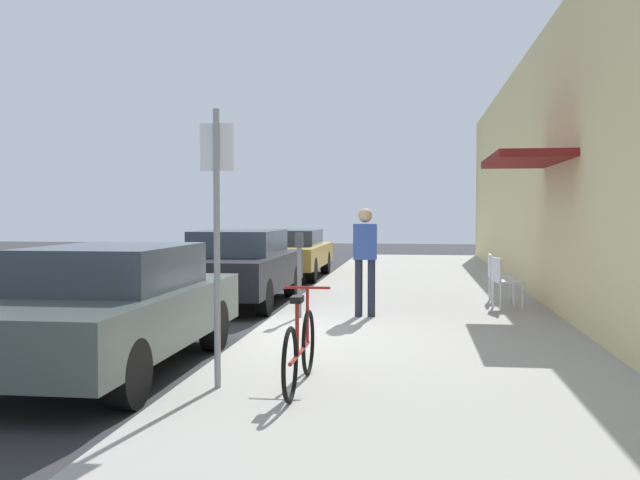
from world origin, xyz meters
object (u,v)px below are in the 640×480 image
object	(u,v)px
parked_car_0	(110,307)
parked_car_1	(238,266)
parking_meter	(299,269)
pedestrian_standing	(365,253)
street_sign	(217,226)
cafe_chair_1	(497,274)
parked_car_2	(290,252)
bicycle_0	(300,349)
cafe_chair_0	(503,279)

from	to	relation	value
parked_car_0	parked_car_1	size ratio (longest dim) A/B	1.00
parking_meter	pedestrian_standing	size ratio (longest dim) A/B	0.78
parking_meter	street_sign	world-z (taller)	street_sign
parked_car_0	cafe_chair_1	bearing A→B (deg)	50.56
parked_car_0	cafe_chair_1	xyz separation A→B (m)	(4.82, 5.86, -0.10)
parked_car_1	cafe_chair_1	size ratio (longest dim) A/B	5.06
cafe_chair_1	pedestrian_standing	xyz separation A→B (m)	(-2.26, -2.18, 0.50)
pedestrian_standing	parking_meter	bearing A→B (deg)	-166.44
parked_car_2	parked_car_0	bearing A→B (deg)	-90.00
parked_car_1	parking_meter	world-z (taller)	parking_meter
bicycle_0	parked_car_1	bearing A→B (deg)	108.92
parked_car_1	cafe_chair_0	bearing A→B (deg)	-9.42
bicycle_0	cafe_chair_0	bearing A→B (deg)	66.25
street_sign	cafe_chair_0	xyz separation A→B (m)	(3.32, 5.90, -1.02)
parking_meter	cafe_chair_1	bearing A→B (deg)	36.55
bicycle_0	parked_car_0	bearing A→B (deg)	158.47
parked_car_2	parking_meter	world-z (taller)	parking_meter
bicycle_0	cafe_chair_1	distance (m)	7.22
bicycle_0	cafe_chair_1	world-z (taller)	bicycle_0
street_sign	bicycle_0	size ratio (longest dim) A/B	1.52
parking_meter	pedestrian_standing	distance (m)	1.06
parked_car_2	pedestrian_standing	world-z (taller)	pedestrian_standing
bicycle_0	cafe_chair_0	xyz separation A→B (m)	(2.56, 5.81, 0.14)
parked_car_1	parked_car_2	xyz separation A→B (m)	(0.00, 5.64, -0.05)
pedestrian_standing	parked_car_1	bearing A→B (deg)	141.47
parked_car_0	pedestrian_standing	size ratio (longest dim) A/B	2.59
parking_meter	street_sign	size ratio (longest dim) A/B	0.51
street_sign	bicycle_0	world-z (taller)	street_sign
street_sign	cafe_chair_0	distance (m)	6.85
cafe_chair_1	pedestrian_standing	distance (m)	3.18
street_sign	cafe_chair_1	bearing A→B (deg)	64.14
bicycle_0	cafe_chair_0	size ratio (longest dim) A/B	1.97
parking_meter	cafe_chair_1	size ratio (longest dim) A/B	1.52
parked_car_1	bicycle_0	xyz separation A→B (m)	(2.27, -6.61, -0.25)
parked_car_1	parked_car_0	bearing A→B (deg)	-90.00
parked_car_0	bicycle_0	world-z (taller)	parked_car_0
parked_car_2	street_sign	world-z (taller)	street_sign
parked_car_0	parked_car_1	distance (m)	5.72
cafe_chair_1	pedestrian_standing	world-z (taller)	pedestrian_standing
cafe_chair_0	parked_car_1	bearing A→B (deg)	170.58
parked_car_1	bicycle_0	size ratio (longest dim) A/B	2.57
parked_car_0	parked_car_2	size ratio (longest dim) A/B	1.00
cafe_chair_0	cafe_chair_1	world-z (taller)	same
street_sign	cafe_chair_1	distance (m)	7.68
street_sign	cafe_chair_1	xyz separation A→B (m)	(3.32, 6.85, -1.02)
cafe_chair_1	pedestrian_standing	size ratio (longest dim) A/B	0.51
parking_meter	bicycle_0	bearing A→B (deg)	-80.61
parked_car_2	cafe_chair_1	xyz separation A→B (m)	(4.82, -5.50, -0.06)
parked_car_0	street_sign	bearing A→B (deg)	-33.40
bicycle_0	pedestrian_standing	bearing A→B (deg)	86.36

